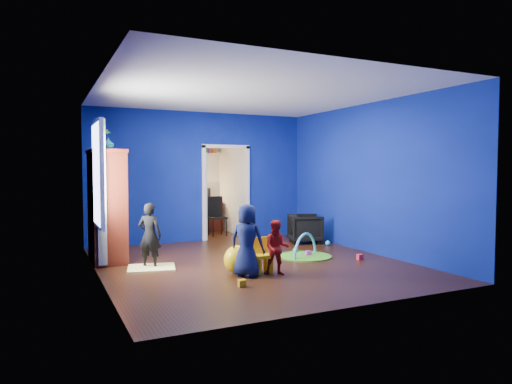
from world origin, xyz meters
name	(u,v)px	position (x,y,z in m)	size (l,w,h in m)	color
floor	(252,264)	(0.00, 0.00, 0.00)	(5.00, 5.50, 0.01)	black
ceiling	(252,94)	(0.00, 0.00, 2.90)	(5.00, 5.50, 0.01)	white
wall_back	(201,177)	(0.00, 2.75, 1.45)	(5.00, 0.02, 2.90)	navy
wall_front	(351,185)	(0.00, -2.75, 1.45)	(5.00, 0.02, 2.90)	navy
wall_left	(98,181)	(-2.50, 0.00, 1.45)	(0.02, 5.50, 2.90)	navy
wall_right	(369,178)	(2.50, 0.00, 1.45)	(0.02, 5.50, 2.90)	navy
alcove	(213,184)	(0.60, 3.62, 1.25)	(1.00, 1.75, 2.50)	silver
armchair	(305,228)	(1.99, 1.51, 0.31)	(0.67, 0.69, 0.63)	black
child_black	(150,235)	(-1.66, 0.43, 0.54)	(0.39, 0.26, 1.08)	black
child_navy	(247,240)	(-0.46, -0.80, 0.55)	(0.54, 0.35, 1.10)	#10153D
toddler_red	(277,248)	(0.00, -0.92, 0.42)	(0.41, 0.32, 0.85)	red
vase	(108,144)	(-2.22, 0.99, 2.06)	(0.19, 0.19, 0.20)	#0D686E
potted_plant	(104,139)	(-2.22, 1.51, 2.17)	(0.23, 0.23, 0.41)	#2F8339
tv_armoire	(107,206)	(-2.22, 1.29, 0.98)	(0.58, 1.14, 1.96)	#390E09
crt_tv	(109,203)	(-2.18, 1.29, 1.02)	(0.46, 0.70, 0.54)	silver
yellow_blanket	(151,268)	(-1.66, 0.33, 0.01)	(0.75, 0.60, 0.03)	#F2E07A
hopper_ball	(238,259)	(-0.51, -0.55, 0.22)	(0.43, 0.43, 0.43)	yellow
kid_chair	(262,257)	(-0.15, -0.72, 0.25)	(0.28, 0.28, 0.50)	yellow
play_mat	(305,256)	(1.14, 0.11, 0.01)	(0.97, 0.97, 0.03)	#469822
toy_arch	(305,256)	(1.14, 0.11, 0.02)	(0.87, 0.87, 0.05)	#3F8CD8
window_left	(96,174)	(-2.48, 0.35, 1.55)	(0.03, 0.95, 1.55)	white
curtain	(100,192)	(-2.37, 0.90, 1.25)	(0.14, 0.42, 2.40)	slate
doorway	(226,194)	(0.60, 2.75, 1.05)	(1.16, 0.10, 2.10)	white
study_desk	(205,217)	(0.60, 4.26, 0.38)	(0.88, 0.44, 0.75)	#3D140A
desk_monitor	(203,194)	(0.60, 4.38, 0.95)	(0.40, 0.05, 0.32)	black
desk_lamp	(193,196)	(0.32, 4.32, 0.93)	(0.14, 0.14, 0.14)	#FFD88C
folding_chair	(217,217)	(0.60, 3.30, 0.46)	(0.40, 0.40, 0.92)	black
book_shelf	(203,154)	(0.60, 4.37, 2.02)	(0.88, 0.24, 0.04)	white
toy_0	(360,257)	(1.89, -0.53, 0.05)	(0.10, 0.08, 0.10)	#F12844
toy_1	(328,243)	(2.23, 0.98, 0.06)	(0.11, 0.11, 0.11)	#29AEEC
toy_2	(242,283)	(-0.77, -1.34, 0.05)	(0.10, 0.08, 0.10)	#DB9B0B
toy_3	(295,250)	(1.16, 0.52, 0.06)	(0.11, 0.11, 0.11)	green
toy_4	(308,254)	(1.22, 0.15, 0.05)	(0.10, 0.08, 0.10)	#C349AE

